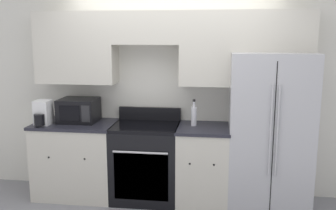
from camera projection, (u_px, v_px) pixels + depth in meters
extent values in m
cube|color=silver|center=(172.00, 90.00, 4.67)|extent=(8.00, 0.06, 2.60)
cube|color=beige|center=(77.00, 48.00, 4.54)|extent=(0.96, 0.33, 0.86)
cube|color=beige|center=(147.00, 28.00, 4.38)|extent=(0.78, 0.33, 0.39)
cube|color=beige|center=(245.00, 49.00, 4.27)|extent=(1.50, 0.33, 0.86)
cube|color=beige|center=(77.00, 160.00, 4.64)|extent=(0.96, 0.62, 0.89)
cube|color=#23232D|center=(75.00, 124.00, 4.56)|extent=(0.99, 0.64, 0.03)
sphere|color=black|center=(49.00, 157.00, 4.35)|extent=(0.03, 0.03, 0.03)
sphere|color=black|center=(85.00, 159.00, 4.29)|extent=(0.03, 0.03, 0.03)
cube|color=beige|center=(203.00, 166.00, 4.44)|extent=(0.59, 0.62, 0.89)
cube|color=#23232D|center=(203.00, 128.00, 4.35)|extent=(0.61, 0.64, 0.03)
sphere|color=black|center=(190.00, 164.00, 4.13)|extent=(0.03, 0.03, 0.03)
sphere|color=black|center=(214.00, 165.00, 4.10)|extent=(0.03, 0.03, 0.03)
cube|color=black|center=(146.00, 164.00, 4.53)|extent=(0.78, 0.62, 0.89)
cube|color=black|center=(141.00, 177.00, 4.24)|extent=(0.63, 0.01, 0.57)
cube|color=black|center=(146.00, 127.00, 4.44)|extent=(0.78, 0.62, 0.04)
cube|color=black|center=(150.00, 114.00, 4.70)|extent=(0.78, 0.04, 0.16)
cylinder|color=silver|center=(140.00, 153.00, 4.16)|extent=(0.63, 0.02, 0.02)
cube|color=#B7B7BC|center=(269.00, 130.00, 4.32)|extent=(0.91, 0.75, 1.79)
cube|color=black|center=(273.00, 139.00, 3.96)|extent=(0.01, 0.01, 1.65)
cylinder|color=#B7B7BC|center=(271.00, 131.00, 3.92)|extent=(0.02, 0.02, 0.98)
cylinder|color=#B7B7BC|center=(278.00, 132.00, 3.91)|extent=(0.02, 0.02, 0.98)
cube|color=black|center=(79.00, 110.00, 4.60)|extent=(0.45, 0.39, 0.29)
cube|color=black|center=(69.00, 113.00, 4.41)|extent=(0.25, 0.01, 0.19)
cube|color=#262628|center=(86.00, 114.00, 4.38)|extent=(0.10, 0.01, 0.20)
cylinder|color=silver|center=(194.00, 116.00, 4.39)|extent=(0.07, 0.07, 0.23)
cylinder|color=silver|center=(194.00, 104.00, 4.37)|extent=(0.03, 0.03, 0.06)
cylinder|color=black|center=(194.00, 101.00, 4.36)|extent=(0.03, 0.03, 0.03)
cube|color=white|center=(43.00, 112.00, 4.45)|extent=(0.18, 0.19, 0.29)
cylinder|color=black|center=(39.00, 120.00, 4.36)|extent=(0.12, 0.12, 0.13)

